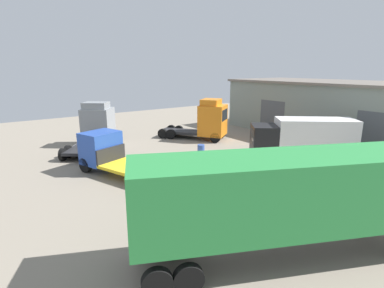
{
  "coord_description": "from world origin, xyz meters",
  "views": [
    {
      "loc": [
        15.8,
        -11.72,
        7.01
      ],
      "look_at": [
        -1.43,
        0.62,
        1.6
      ],
      "focal_mm": 28.0,
      "sensor_mm": 36.0,
      "label": 1
    }
  ],
  "objects_px": {
    "box_truck_black": "(303,136)",
    "gravel_pile": "(373,183)",
    "oil_drum": "(201,150)",
    "traffic_cone": "(245,168)",
    "tractor_unit_orange": "(208,121)",
    "flatbed_truck_blue": "(115,155)",
    "container_trailer_green": "(293,194)",
    "tractor_unit_grey": "(96,126)"
  },
  "relations": [
    {
      "from": "gravel_pile",
      "to": "box_truck_black",
      "type": "bearing_deg",
      "value": 154.96
    },
    {
      "from": "tractor_unit_orange",
      "to": "box_truck_black",
      "type": "bearing_deg",
      "value": -23.27
    },
    {
      "from": "container_trailer_green",
      "to": "gravel_pile",
      "type": "relative_size",
      "value": 4.53
    },
    {
      "from": "tractor_unit_grey",
      "to": "container_trailer_green",
      "type": "bearing_deg",
      "value": -140.42
    },
    {
      "from": "tractor_unit_orange",
      "to": "container_trailer_green",
      "type": "distance_m",
      "value": 19.53
    },
    {
      "from": "traffic_cone",
      "to": "flatbed_truck_blue",
      "type": "bearing_deg",
      "value": -123.7
    },
    {
      "from": "flatbed_truck_blue",
      "to": "traffic_cone",
      "type": "distance_m",
      "value": 8.93
    },
    {
      "from": "container_trailer_green",
      "to": "tractor_unit_grey",
      "type": "height_order",
      "value": "container_trailer_green"
    },
    {
      "from": "tractor_unit_orange",
      "to": "flatbed_truck_blue",
      "type": "bearing_deg",
      "value": -104.09
    },
    {
      "from": "box_truck_black",
      "to": "gravel_pile",
      "type": "distance_m",
      "value": 7.41
    },
    {
      "from": "container_trailer_green",
      "to": "flatbed_truck_blue",
      "type": "xyz_separation_m",
      "value": [
        -12.76,
        -1.76,
        -1.29
      ]
    },
    {
      "from": "tractor_unit_orange",
      "to": "oil_drum",
      "type": "bearing_deg",
      "value": -78.42
    },
    {
      "from": "container_trailer_green",
      "to": "gravel_pile",
      "type": "height_order",
      "value": "container_trailer_green"
    },
    {
      "from": "oil_drum",
      "to": "box_truck_black",
      "type": "bearing_deg",
      "value": 46.99
    },
    {
      "from": "tractor_unit_orange",
      "to": "traffic_cone",
      "type": "height_order",
      "value": "tractor_unit_orange"
    },
    {
      "from": "box_truck_black",
      "to": "traffic_cone",
      "type": "height_order",
      "value": "box_truck_black"
    },
    {
      "from": "container_trailer_green",
      "to": "tractor_unit_grey",
      "type": "bearing_deg",
      "value": 115.67
    },
    {
      "from": "traffic_cone",
      "to": "gravel_pile",
      "type": "bearing_deg",
      "value": 21.46
    },
    {
      "from": "container_trailer_green",
      "to": "gravel_pile",
      "type": "xyz_separation_m",
      "value": [
        -0.77,
        8.4,
        -1.76
      ]
    },
    {
      "from": "flatbed_truck_blue",
      "to": "tractor_unit_grey",
      "type": "height_order",
      "value": "tractor_unit_grey"
    },
    {
      "from": "tractor_unit_grey",
      "to": "box_truck_black",
      "type": "bearing_deg",
      "value": -99.71
    },
    {
      "from": "box_truck_black",
      "to": "oil_drum",
      "type": "distance_m",
      "value": 8.14
    },
    {
      "from": "tractor_unit_orange",
      "to": "flatbed_truck_blue",
      "type": "relative_size",
      "value": 0.77
    },
    {
      "from": "gravel_pile",
      "to": "traffic_cone",
      "type": "distance_m",
      "value": 7.61
    },
    {
      "from": "box_truck_black",
      "to": "tractor_unit_grey",
      "type": "bearing_deg",
      "value": -9.14
    },
    {
      "from": "gravel_pile",
      "to": "oil_drum",
      "type": "bearing_deg",
      "value": -167.17
    },
    {
      "from": "box_truck_black",
      "to": "flatbed_truck_blue",
      "type": "bearing_deg",
      "value": 17.23
    },
    {
      "from": "container_trailer_green",
      "to": "box_truck_black",
      "type": "xyz_separation_m",
      "value": [
        -7.42,
        11.51,
        -0.75
      ]
    },
    {
      "from": "flatbed_truck_blue",
      "to": "traffic_cone",
      "type": "height_order",
      "value": "flatbed_truck_blue"
    },
    {
      "from": "tractor_unit_grey",
      "to": "traffic_cone",
      "type": "height_order",
      "value": "tractor_unit_grey"
    },
    {
      "from": "box_truck_black",
      "to": "traffic_cone",
      "type": "xyz_separation_m",
      "value": [
        -0.41,
        -5.88,
        -1.57
      ]
    },
    {
      "from": "container_trailer_green",
      "to": "traffic_cone",
      "type": "height_order",
      "value": "container_trailer_green"
    },
    {
      "from": "flatbed_truck_blue",
      "to": "oil_drum",
      "type": "distance_m",
      "value": 7.45
    },
    {
      "from": "box_truck_black",
      "to": "tractor_unit_orange",
      "type": "bearing_deg",
      "value": -39.51
    },
    {
      "from": "container_trailer_green",
      "to": "oil_drum",
      "type": "height_order",
      "value": "container_trailer_green"
    },
    {
      "from": "tractor_unit_grey",
      "to": "traffic_cone",
      "type": "xyz_separation_m",
      "value": [
        12.9,
        5.99,
        -1.62
      ]
    },
    {
      "from": "flatbed_truck_blue",
      "to": "box_truck_black",
      "type": "bearing_deg",
      "value": -131.54
    },
    {
      "from": "box_truck_black",
      "to": "gravel_pile",
      "type": "height_order",
      "value": "box_truck_black"
    },
    {
      "from": "box_truck_black",
      "to": "tractor_unit_grey",
      "type": "xyz_separation_m",
      "value": [
        -13.32,
        -11.87,
        0.05
      ]
    },
    {
      "from": "tractor_unit_orange",
      "to": "gravel_pile",
      "type": "height_order",
      "value": "tractor_unit_orange"
    },
    {
      "from": "oil_drum",
      "to": "flatbed_truck_blue",
      "type": "bearing_deg",
      "value": -88.96
    },
    {
      "from": "box_truck_black",
      "to": "tractor_unit_grey",
      "type": "height_order",
      "value": "tractor_unit_grey"
    }
  ]
}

